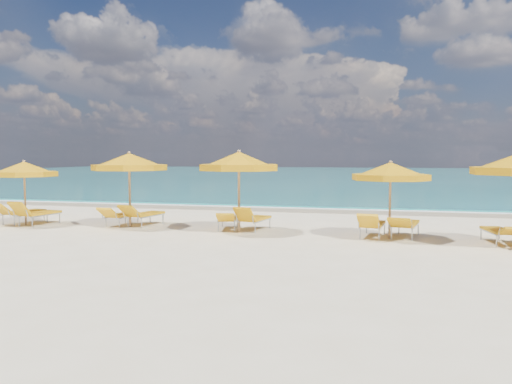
# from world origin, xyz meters

# --- Properties ---
(ground_plane) EXTENTS (120.00, 120.00, 0.00)m
(ground_plane) POSITION_xyz_m (0.00, 0.00, 0.00)
(ground_plane) COLOR beige
(ocean) EXTENTS (120.00, 80.00, 0.30)m
(ocean) POSITION_xyz_m (0.00, 48.00, 0.00)
(ocean) COLOR #167D7E
(ocean) RESTS_ON ground
(wet_sand_band) EXTENTS (120.00, 2.60, 0.01)m
(wet_sand_band) POSITION_xyz_m (0.00, 7.40, 0.00)
(wet_sand_band) COLOR tan
(wet_sand_band) RESTS_ON ground
(foam_line) EXTENTS (120.00, 1.20, 0.03)m
(foam_line) POSITION_xyz_m (0.00, 8.20, 0.00)
(foam_line) COLOR white
(foam_line) RESTS_ON ground
(whitecap_near) EXTENTS (14.00, 0.36, 0.05)m
(whitecap_near) POSITION_xyz_m (-6.00, 17.00, 0.00)
(whitecap_near) COLOR white
(whitecap_near) RESTS_ON ground
(whitecap_far) EXTENTS (18.00, 0.30, 0.05)m
(whitecap_far) POSITION_xyz_m (8.00, 24.00, 0.00)
(whitecap_far) COLOR white
(whitecap_far) RESTS_ON ground
(umbrella_1) EXTENTS (2.88, 2.88, 2.28)m
(umbrella_1) POSITION_xyz_m (-7.99, 0.02, 1.94)
(umbrella_1) COLOR tan
(umbrella_1) RESTS_ON ground
(umbrella_2) EXTENTS (3.39, 3.39, 2.58)m
(umbrella_2) POSITION_xyz_m (-4.21, 0.52, 2.20)
(umbrella_2) COLOR tan
(umbrella_2) RESTS_ON ground
(umbrella_3) EXTENTS (2.92, 2.92, 2.62)m
(umbrella_3) POSITION_xyz_m (-0.24, 0.23, 2.23)
(umbrella_3) COLOR tan
(umbrella_3) RESTS_ON ground
(umbrella_4) EXTENTS (2.66, 2.66, 2.30)m
(umbrella_4) POSITION_xyz_m (4.39, 0.09, 1.96)
(umbrella_4) COLOR tan
(umbrella_4) RESTS_ON ground
(lounger_1_left) EXTENTS (1.01, 2.04, 0.84)m
(lounger_1_left) POSITION_xyz_m (-8.41, 0.38, 0.24)
(lounger_1_left) COLOR #A5A8AD
(lounger_1_left) RESTS_ON ground
(lounger_1_right) EXTENTS (0.87, 1.94, 0.93)m
(lounger_1_right) POSITION_xyz_m (-7.57, 0.18, 0.24)
(lounger_1_right) COLOR #A5A8AD
(lounger_1_right) RESTS_ON ground
(lounger_2_left) EXTENTS (0.72, 1.82, 0.74)m
(lounger_2_left) POSITION_xyz_m (-4.66, 0.74, 0.22)
(lounger_2_left) COLOR #A5A8AD
(lounger_2_left) RESTS_ON ground
(lounger_2_right) EXTENTS (0.95, 1.97, 0.83)m
(lounger_2_right) POSITION_xyz_m (-3.86, 0.93, 0.23)
(lounger_2_right) COLOR #A5A8AD
(lounger_2_right) RESTS_ON ground
(lounger_3_left) EXTENTS (0.93, 1.87, 0.68)m
(lounger_3_left) POSITION_xyz_m (-0.76, 0.74, 0.21)
(lounger_3_left) COLOR #A5A8AD
(lounger_3_left) RESTS_ON ground
(lounger_3_right) EXTENTS (0.89, 1.83, 0.87)m
(lounger_3_right) POSITION_xyz_m (0.14, 0.75, 0.23)
(lounger_3_right) COLOR #A5A8AD
(lounger_3_right) RESTS_ON ground
(lounger_4_left) EXTENTS (0.84, 1.89, 0.83)m
(lounger_4_left) POSITION_xyz_m (3.90, 0.30, 0.23)
(lounger_4_left) COLOR #A5A8AD
(lounger_4_left) RESTS_ON ground
(lounger_4_right) EXTENTS (1.03, 2.10, 0.74)m
(lounger_4_right) POSITION_xyz_m (4.84, 0.48, 0.24)
(lounger_4_right) COLOR #A5A8AD
(lounger_4_right) RESTS_ON ground
(lounger_5_left) EXTENTS (0.85, 1.84, 0.64)m
(lounger_5_left) POSITION_xyz_m (7.31, 0.00, 0.21)
(lounger_5_left) COLOR #A5A8AD
(lounger_5_left) RESTS_ON ground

